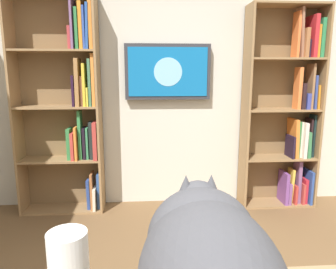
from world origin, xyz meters
The scene contains 5 objects.
wall_back centered at (0.00, -2.23, 1.35)m, with size 4.52×0.06×2.70m, color beige.
bookshelf_left centered at (-1.24, -2.06, 1.00)m, with size 0.79×0.28×2.09m.
bookshelf_right centered at (1.04, -2.06, 1.11)m, with size 0.83×0.28×2.18m.
wall_mounted_tv centered at (0.04, -2.15, 1.43)m, with size 0.88×0.07×0.56m.
cat centered at (0.12, 0.47, 0.96)m, with size 0.34×0.67×0.38m.
Camera 1 is at (0.26, 1.13, 1.42)m, focal length 33.47 mm.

